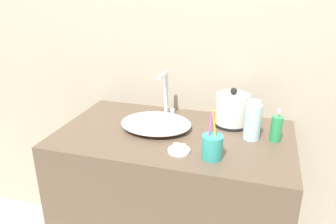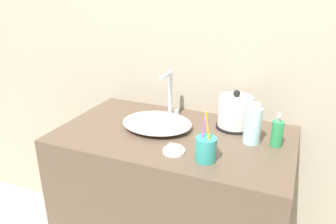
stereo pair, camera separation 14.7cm
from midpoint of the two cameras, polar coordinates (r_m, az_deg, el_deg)
name	(u,v)px [view 1 (the left image)]	position (r m, az deg, el deg)	size (l,w,h in m)	color
wall_back	(192,27)	(1.68, 1.70, 14.53)	(6.00, 0.04, 2.60)	#ADA38E
vanity_counter	(173,210)	(1.73, -1.59, -16.82)	(1.06, 0.61, 0.87)	brown
sink_basin	(156,123)	(1.54, -4.85, -2.04)	(0.33, 0.27, 0.05)	white
faucet	(166,93)	(1.63, -2.88, 3.35)	(0.06, 0.13, 0.24)	silver
electric_kettle	(232,111)	(1.57, 8.52, 0.16)	(0.17, 0.17, 0.19)	black
toothbrush_cup	(212,147)	(1.27, 4.44, -6.12)	(0.08, 0.08, 0.21)	teal
lotion_bottle	(276,128)	(1.46, 15.65, -2.81)	(0.05, 0.05, 0.15)	#2D9956
shampoo_bottle	(253,121)	(1.44, 11.74, -1.56)	(0.07, 0.07, 0.18)	silver
soap_dish	(179,150)	(1.33, -1.24, -6.66)	(0.09, 0.09, 0.03)	white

